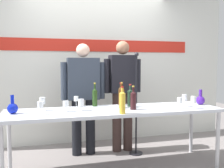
% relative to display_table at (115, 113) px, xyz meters
% --- Properties ---
extents(back_wall, '(4.91, 0.11, 3.00)m').
position_rel_display_table_xyz_m(back_wall, '(0.00, 1.29, 0.78)').
color(back_wall, silver).
rests_on(back_wall, ground).
extents(display_table, '(2.70, 0.70, 0.78)m').
position_rel_display_table_xyz_m(display_table, '(0.00, 0.00, 0.00)').
color(display_table, silver).
rests_on(display_table, ground).
extents(decanter_blue_left, '(0.12, 0.12, 0.22)m').
position_rel_display_table_xyz_m(decanter_blue_left, '(-1.21, 0.03, 0.12)').
color(decanter_blue_left, '#0D1EB6').
rests_on(decanter_blue_left, display_table).
extents(decanter_blue_right, '(0.12, 0.12, 0.21)m').
position_rel_display_table_xyz_m(decanter_blue_right, '(1.25, 0.03, 0.12)').
color(decanter_blue_right, '#441C95').
rests_on(decanter_blue_right, display_table).
extents(presenter_left, '(0.64, 0.22, 1.64)m').
position_rel_display_table_xyz_m(presenter_left, '(-0.30, 0.65, 0.22)').
color(presenter_left, black).
rests_on(presenter_left, ground).
extents(presenter_right, '(0.58, 0.22, 1.69)m').
position_rel_display_table_xyz_m(presenter_right, '(0.30, 0.65, 0.24)').
color(presenter_right, '#3B2925').
rests_on(presenter_right, ground).
extents(wine_bottle_0, '(0.07, 0.07, 0.31)m').
position_rel_display_table_xyz_m(wine_bottle_0, '(0.00, -0.30, 0.19)').
color(wine_bottle_0, gold).
rests_on(wine_bottle_0, display_table).
extents(wine_bottle_1, '(0.07, 0.07, 0.30)m').
position_rel_display_table_xyz_m(wine_bottle_1, '(0.25, 0.15, 0.18)').
color(wine_bottle_1, '#1F3424').
rests_on(wine_bottle_1, display_table).
extents(wine_bottle_2, '(0.07, 0.07, 0.33)m').
position_rel_display_table_xyz_m(wine_bottle_2, '(0.11, 0.06, 0.19)').
color(wine_bottle_2, '#4F2910').
rests_on(wine_bottle_2, display_table).
extents(wine_bottle_3, '(0.07, 0.07, 0.31)m').
position_rel_display_table_xyz_m(wine_bottle_3, '(0.16, 0.30, 0.19)').
color(wine_bottle_3, '#4B3216').
rests_on(wine_bottle_3, display_table).
extents(wine_bottle_4, '(0.07, 0.07, 0.30)m').
position_rel_display_table_xyz_m(wine_bottle_4, '(0.21, -0.08, 0.18)').
color(wine_bottle_4, black).
rests_on(wine_bottle_4, display_table).
extents(wine_bottle_5, '(0.07, 0.07, 0.32)m').
position_rel_display_table_xyz_m(wine_bottle_5, '(-0.20, 0.30, 0.18)').
color(wine_bottle_5, '#203B15').
rests_on(wine_bottle_5, display_table).
extents(wine_glass_left_0, '(0.07, 0.07, 0.13)m').
position_rel_display_table_xyz_m(wine_glass_left_0, '(-0.61, 0.01, 0.14)').
color(wine_glass_left_0, white).
rests_on(wine_glass_left_0, display_table).
extents(wine_glass_left_1, '(0.07, 0.07, 0.15)m').
position_rel_display_table_xyz_m(wine_glass_left_1, '(-0.43, 0.00, 0.15)').
color(wine_glass_left_1, white).
rests_on(wine_glass_left_1, display_table).
extents(wine_glass_left_2, '(0.07, 0.07, 0.16)m').
position_rel_display_table_xyz_m(wine_glass_left_2, '(-0.88, 0.15, 0.17)').
color(wine_glass_left_2, white).
rests_on(wine_glass_left_2, display_table).
extents(wine_glass_left_3, '(0.06, 0.06, 0.15)m').
position_rel_display_table_xyz_m(wine_glass_left_3, '(-0.45, 0.28, 0.16)').
color(wine_glass_left_3, white).
rests_on(wine_glass_left_3, display_table).
extents(wine_glass_left_4, '(0.06, 0.06, 0.15)m').
position_rel_display_table_xyz_m(wine_glass_left_4, '(-0.90, -0.09, 0.16)').
color(wine_glass_left_4, white).
rests_on(wine_glass_left_4, display_table).
extents(wine_glass_right_0, '(0.07, 0.07, 0.16)m').
position_rel_display_table_xyz_m(wine_glass_right_0, '(0.98, -0.20, 0.17)').
color(wine_glass_right_0, white).
rests_on(wine_glass_right_0, display_table).
extents(wine_glass_right_1, '(0.06, 0.06, 0.14)m').
position_rel_display_table_xyz_m(wine_glass_right_1, '(0.80, -0.17, 0.16)').
color(wine_glass_right_1, white).
rests_on(wine_glass_right_1, display_table).
extents(wine_glass_right_2, '(0.07, 0.07, 0.16)m').
position_rel_display_table_xyz_m(wine_glass_right_2, '(0.94, -0.06, 0.17)').
color(wine_glass_right_2, white).
rests_on(wine_glass_right_2, display_table).
extents(microphone_stand, '(0.20, 0.20, 1.51)m').
position_rel_display_table_xyz_m(microphone_stand, '(0.45, 0.45, -0.22)').
color(microphone_stand, black).
rests_on(microphone_stand, ground).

